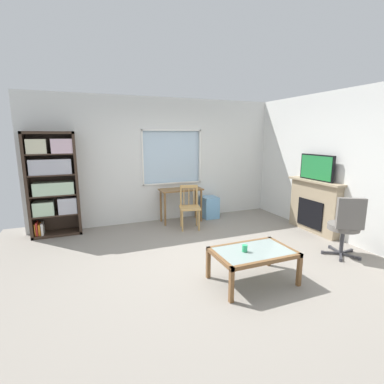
# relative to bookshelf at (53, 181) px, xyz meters

# --- Properties ---
(ground) EXTENTS (6.48, 5.67, 0.02)m
(ground) POSITION_rel_bookshelf_xyz_m (2.16, -2.09, -1.08)
(ground) COLOR gray
(wall_back_with_window) EXTENTS (5.48, 0.15, 2.73)m
(wall_back_with_window) POSITION_rel_bookshelf_xyz_m (2.13, 0.24, 0.29)
(wall_back_with_window) COLOR silver
(wall_back_with_window) RESTS_ON ground
(wall_right) EXTENTS (0.12, 4.87, 2.73)m
(wall_right) POSITION_rel_bookshelf_xyz_m (4.96, -2.09, 0.29)
(wall_right) COLOR silver
(wall_right) RESTS_ON ground
(bookshelf) EXTENTS (0.90, 0.38, 1.99)m
(bookshelf) POSITION_rel_bookshelf_xyz_m (0.00, 0.00, 0.00)
(bookshelf) COLOR #38281E
(bookshelf) RESTS_ON ground
(desk_under_window) EXTENTS (0.95, 0.43, 0.75)m
(desk_under_window) POSITION_rel_bookshelf_xyz_m (2.55, -0.11, -0.45)
(desk_under_window) COLOR brown
(desk_under_window) RESTS_ON ground
(wooden_chair) EXTENTS (0.51, 0.49, 0.90)m
(wooden_chair) POSITION_rel_bookshelf_xyz_m (2.55, -0.62, -0.61)
(wooden_chair) COLOR tan
(wooden_chair) RESTS_ON ground
(plastic_drawer_unit) EXTENTS (0.35, 0.40, 0.50)m
(plastic_drawer_unit) POSITION_rel_bookshelf_xyz_m (3.28, -0.06, -0.82)
(plastic_drawer_unit) COLOR #72ADDB
(plastic_drawer_unit) RESTS_ON ground
(fireplace) EXTENTS (0.26, 1.25, 1.05)m
(fireplace) POSITION_rel_bookshelf_xyz_m (4.80, -1.74, -0.54)
(fireplace) COLOR tan
(fireplace) RESTS_ON ground
(tv) EXTENTS (0.06, 0.81, 0.50)m
(tv) POSITION_rel_bookshelf_xyz_m (4.78, -1.74, 0.23)
(tv) COLOR black
(tv) RESTS_ON fireplace
(office_chair) EXTENTS (0.61, 0.62, 1.00)m
(office_chair) POSITION_rel_bookshelf_xyz_m (4.30, -2.89, -0.52)
(office_chair) COLOR slate
(office_chair) RESTS_ON ground
(coffee_table) EXTENTS (1.05, 0.68, 0.44)m
(coffee_table) POSITION_rel_bookshelf_xyz_m (2.52, -3.00, -0.69)
(coffee_table) COLOR #8C9E99
(coffee_table) RESTS_ON ground
(sippy_cup) EXTENTS (0.07, 0.07, 0.09)m
(sippy_cup) POSITION_rel_bookshelf_xyz_m (2.39, -2.99, -0.58)
(sippy_cup) COLOR #33B770
(sippy_cup) RESTS_ON coffee_table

